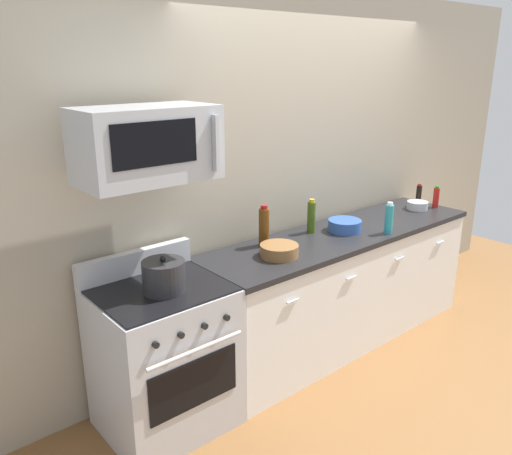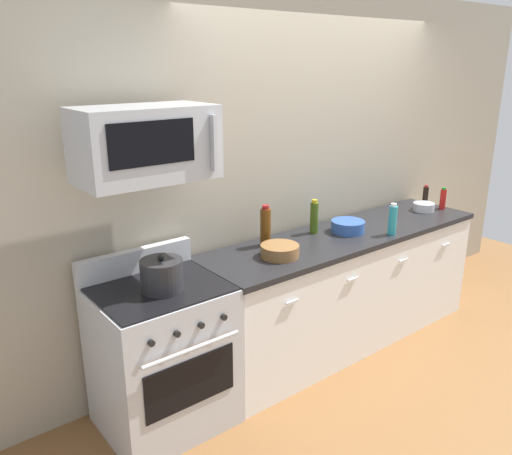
% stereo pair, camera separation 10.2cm
% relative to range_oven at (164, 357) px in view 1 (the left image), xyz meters
% --- Properties ---
extents(ground_plane, '(6.69, 6.69, 0.00)m').
position_rel_range_oven_xyz_m(ground_plane, '(1.62, -0.00, -0.47)').
color(ground_plane, brown).
extents(back_wall, '(5.58, 0.10, 2.70)m').
position_rel_range_oven_xyz_m(back_wall, '(1.62, 0.41, 0.88)').
color(back_wall, '#9E937F').
rests_on(back_wall, ground_plane).
extents(counter_unit, '(2.49, 0.66, 0.92)m').
position_rel_range_oven_xyz_m(counter_unit, '(1.62, -0.00, -0.01)').
color(counter_unit, white).
rests_on(counter_unit, ground_plane).
extents(range_oven, '(0.76, 0.69, 1.07)m').
position_rel_range_oven_xyz_m(range_oven, '(0.00, 0.00, 0.00)').
color(range_oven, '#B7BABF').
rests_on(range_oven, ground_plane).
extents(microwave, '(0.74, 0.44, 0.40)m').
position_rel_range_oven_xyz_m(microwave, '(0.00, 0.04, 1.28)').
color(microwave, '#B7BABF').
extents(bottle_hot_sauce_red, '(0.05, 0.05, 0.19)m').
position_rel_range_oven_xyz_m(bottle_hot_sauce_red, '(2.78, -0.07, 0.54)').
color(bottle_hot_sauce_red, '#B21914').
rests_on(bottle_hot_sauce_red, countertop_slab).
extents(bottle_soy_sauce_dark, '(0.05, 0.05, 0.20)m').
position_rel_range_oven_xyz_m(bottle_soy_sauce_dark, '(2.72, 0.07, 0.54)').
color(bottle_soy_sauce_dark, black).
rests_on(bottle_soy_sauce_dark, countertop_slab).
extents(bottle_dish_soap, '(0.06, 0.06, 0.24)m').
position_rel_range_oven_xyz_m(bottle_dish_soap, '(1.85, -0.24, 0.57)').
color(bottle_dish_soap, teal).
rests_on(bottle_dish_soap, countertop_slab).
extents(bottle_olive_oil, '(0.06, 0.06, 0.26)m').
position_rel_range_oven_xyz_m(bottle_olive_oil, '(1.41, 0.16, 0.58)').
color(bottle_olive_oil, '#385114').
rests_on(bottle_olive_oil, countertop_slab).
extents(bottle_wine_amber, '(0.08, 0.08, 0.30)m').
position_rel_range_oven_xyz_m(bottle_wine_amber, '(0.94, 0.17, 0.59)').
color(bottle_wine_amber, '#59330F').
rests_on(bottle_wine_amber, countertop_slab).
extents(bowl_steel_prep, '(0.18, 0.18, 0.07)m').
position_rel_range_oven_xyz_m(bowl_steel_prep, '(2.60, -0.00, 0.49)').
color(bowl_steel_prep, '#B2B5BA').
rests_on(bowl_steel_prep, countertop_slab).
extents(bowl_wooden_salad, '(0.26, 0.26, 0.08)m').
position_rel_range_oven_xyz_m(bowl_wooden_salad, '(0.88, -0.06, 0.50)').
color(bowl_wooden_salad, brown).
rests_on(bowl_wooden_salad, countertop_slab).
extents(bowl_blue_mixing, '(0.26, 0.26, 0.09)m').
position_rel_range_oven_xyz_m(bowl_blue_mixing, '(1.63, 0.01, 0.50)').
color(bowl_blue_mixing, '#2D519E').
rests_on(bowl_blue_mixing, countertop_slab).
extents(stockpot, '(0.24, 0.24, 0.22)m').
position_rel_range_oven_xyz_m(stockpot, '(0.00, -0.05, 0.55)').
color(stockpot, '#262628').
rests_on(stockpot, range_oven).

